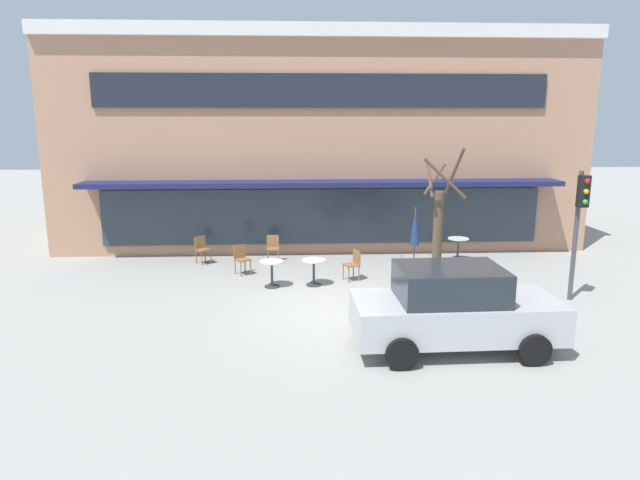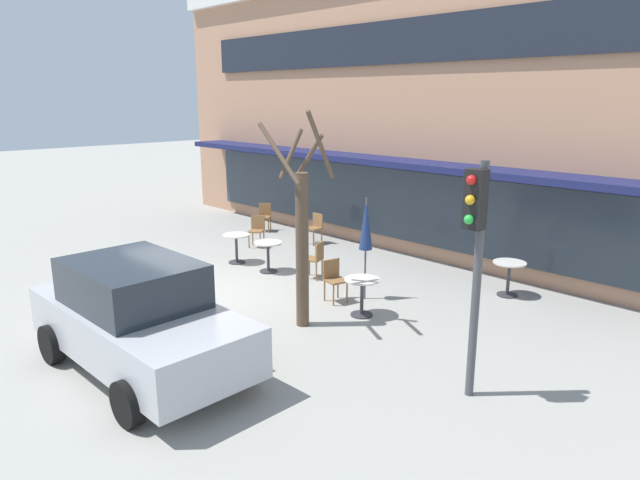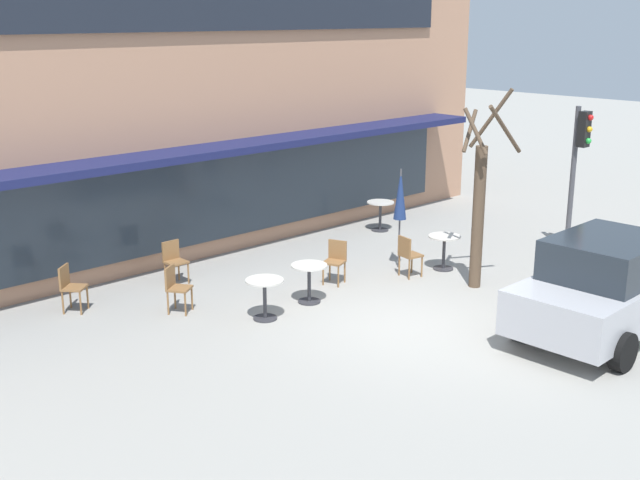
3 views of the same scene
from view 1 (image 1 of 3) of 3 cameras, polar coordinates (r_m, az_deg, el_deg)
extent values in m
plane|color=#9E9B93|center=(14.33, 1.63, -7.05)|extent=(80.00, 80.00, 0.00)
cube|color=tan|center=(23.52, -0.30, 10.13)|extent=(18.83, 8.00, 7.74)
cube|color=silver|center=(19.59, 0.30, 20.34)|extent=(18.83, 0.24, 0.44)
cube|color=#191E4C|center=(19.09, 0.36, 5.67)|extent=(16.01, 1.10, 0.16)
cube|color=#1E232D|center=(19.47, 0.28, 14.71)|extent=(15.07, 0.10, 1.10)
cube|color=#2D3842|center=(19.74, 0.27, 2.37)|extent=(15.07, 0.10, 1.90)
cylinder|color=#333338|center=(16.39, -0.62, -4.50)|extent=(0.44, 0.44, 0.03)
cylinder|color=#333338|center=(16.28, -0.63, -3.27)|extent=(0.07, 0.07, 0.70)
cylinder|color=silver|center=(16.19, -0.63, -2.02)|extent=(0.70, 0.70, 0.03)
cylinder|color=#333338|center=(16.29, -4.81, -4.65)|extent=(0.44, 0.44, 0.03)
cylinder|color=#333338|center=(16.19, -4.83, -3.41)|extent=(0.07, 0.07, 0.70)
cylinder|color=silver|center=(16.09, -4.85, -2.16)|extent=(0.70, 0.70, 0.03)
cylinder|color=#333338|center=(19.76, 13.57, -1.93)|extent=(0.44, 0.44, 0.03)
cylinder|color=#333338|center=(19.67, 13.62, -0.90)|extent=(0.07, 0.07, 0.70)
cylinder|color=silver|center=(19.59, 13.67, 0.14)|extent=(0.70, 0.70, 0.03)
cylinder|color=#333338|center=(16.45, 11.93, -4.70)|extent=(0.44, 0.44, 0.03)
cylinder|color=#333338|center=(16.35, 11.99, -3.48)|extent=(0.07, 0.07, 0.70)
cylinder|color=silver|center=(16.26, 12.04, -2.24)|extent=(0.70, 0.70, 0.03)
cylinder|color=#4C4C51|center=(16.75, 9.42, -0.46)|extent=(0.04, 0.04, 2.20)
cone|color=navy|center=(16.64, 9.48, 1.39)|extent=(0.28, 0.28, 1.10)
cylinder|color=olive|center=(16.62, 2.89, -3.51)|extent=(0.04, 0.04, 0.45)
cylinder|color=olive|center=(16.91, 2.34, -3.23)|extent=(0.04, 0.04, 0.45)
cylinder|color=olive|center=(16.78, 3.91, -3.38)|extent=(0.04, 0.04, 0.45)
cylinder|color=olive|center=(17.07, 3.36, -3.10)|extent=(0.04, 0.04, 0.45)
cube|color=olive|center=(16.78, 3.13, -2.50)|extent=(0.52, 0.52, 0.04)
cube|color=olive|center=(16.81, 3.68, -1.71)|extent=(0.19, 0.39, 0.40)
cylinder|color=olive|center=(16.52, 9.34, -3.77)|extent=(0.04, 0.04, 0.45)
cylinder|color=olive|center=(16.19, 9.36, -4.10)|extent=(0.04, 0.04, 0.45)
cylinder|color=olive|center=(16.51, 8.16, -3.73)|extent=(0.04, 0.04, 0.45)
cylinder|color=olive|center=(16.19, 8.15, -4.06)|extent=(0.04, 0.04, 0.45)
cube|color=olive|center=(16.29, 8.78, -3.08)|extent=(0.47, 0.47, 0.04)
cube|color=olive|center=(16.23, 8.17, -2.32)|extent=(0.12, 0.40, 0.40)
cylinder|color=olive|center=(19.04, -10.87, -1.69)|extent=(0.04, 0.04, 0.45)
cylinder|color=olive|center=(18.86, -11.74, -1.85)|extent=(0.04, 0.04, 0.45)
cylinder|color=olive|center=(19.32, -11.41, -1.51)|extent=(0.04, 0.04, 0.45)
cylinder|color=olive|center=(19.15, -12.27, -1.67)|extent=(0.04, 0.04, 0.45)
cube|color=olive|center=(19.03, -11.60, -0.96)|extent=(0.56, 0.56, 0.04)
cube|color=olive|center=(19.14, -11.92, -0.23)|extent=(0.33, 0.29, 0.40)
cylinder|color=olive|center=(17.53, -6.96, -2.76)|extent=(0.04, 0.04, 0.45)
cylinder|color=olive|center=(17.37, -7.92, -2.93)|extent=(0.04, 0.04, 0.45)
cylinder|color=olive|center=(17.81, -7.51, -2.53)|extent=(0.04, 0.04, 0.45)
cylinder|color=olive|center=(17.65, -8.47, -2.70)|extent=(0.04, 0.04, 0.45)
cube|color=olive|center=(17.53, -7.74, -1.96)|extent=(0.56, 0.56, 0.04)
cube|color=olive|center=(17.63, -8.05, -1.15)|extent=(0.35, 0.26, 0.40)
cylinder|color=olive|center=(18.75, -4.21, -1.71)|extent=(0.04, 0.04, 0.45)
cylinder|color=olive|center=(18.76, -5.25, -1.72)|extent=(0.04, 0.04, 0.45)
cylinder|color=olive|center=(19.08, -4.21, -1.46)|extent=(0.04, 0.04, 0.45)
cylinder|color=olive|center=(19.09, -5.23, -1.48)|extent=(0.04, 0.04, 0.45)
cube|color=olive|center=(18.86, -4.73, -0.87)|extent=(0.41, 0.41, 0.04)
cube|color=olive|center=(18.99, -4.74, -0.10)|extent=(0.40, 0.05, 0.40)
cube|color=#B7B7BC|center=(12.17, 13.37, -7.46)|extent=(4.24, 1.89, 0.76)
cube|color=#232B33|center=(11.90, 12.85, -4.24)|extent=(2.13, 1.65, 0.68)
cylinder|color=black|center=(13.52, 17.45, -7.40)|extent=(0.64, 0.23, 0.64)
cylinder|color=black|center=(11.98, 20.63, -10.20)|extent=(0.64, 0.23, 0.64)
cylinder|color=black|center=(12.80, 6.45, -8.00)|extent=(0.64, 0.23, 0.64)
cylinder|color=black|center=(11.17, 8.17, -11.17)|extent=(0.64, 0.23, 0.64)
cylinder|color=brown|center=(14.89, 11.61, -0.76)|extent=(0.24, 0.24, 2.90)
cylinder|color=brown|center=(14.78, 13.31, 6.71)|extent=(0.29, 0.86, 1.23)
cylinder|color=brown|center=(14.84, 11.39, 5.97)|extent=(0.60, 0.23, 0.80)
cylinder|color=brown|center=(14.52, 10.92, 6.01)|extent=(0.11, 0.60, 0.87)
cylinder|color=brown|center=(14.10, 12.42, 6.01)|extent=(1.08, 0.10, 1.01)
cylinder|color=#47474C|center=(16.13, 24.18, 0.31)|extent=(0.12, 0.12, 3.40)
cube|color=black|center=(15.79, 24.85, 4.44)|extent=(0.26, 0.20, 0.80)
sphere|color=red|center=(15.65, 25.16, 5.35)|extent=(0.13, 0.13, 0.13)
sphere|color=gold|center=(15.68, 25.07, 4.41)|extent=(0.13, 0.13, 0.13)
sphere|color=green|center=(15.71, 24.99, 3.47)|extent=(0.13, 0.13, 0.13)
camera|label=2|loc=(13.43, 54.33, 4.95)|focal=32.00mm
camera|label=3|loc=(10.51, -66.15, 8.60)|focal=45.00mm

